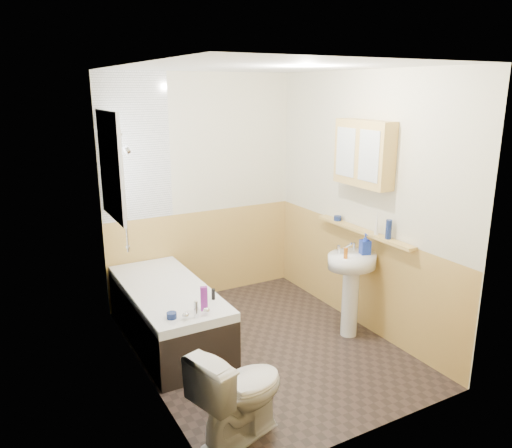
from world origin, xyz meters
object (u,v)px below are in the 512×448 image
(toilet, at_px, (240,392))
(sink, at_px, (351,278))
(pine_shelf, at_px, (363,231))
(medicine_cabinet, at_px, (364,153))
(bathtub, at_px, (168,312))

(toilet, xyz_separation_m, sink, (1.60, 0.80, 0.25))
(pine_shelf, distance_m, medicine_cabinet, 0.75)
(bathtub, relative_size, pine_shelf, 1.26)
(sink, relative_size, pine_shelf, 0.72)
(bathtub, bearing_deg, pine_shelf, -20.18)
(sink, relative_size, medicine_cabinet, 1.39)
(sink, height_order, pine_shelf, pine_shelf)
(bathtub, relative_size, toilet, 2.36)
(medicine_cabinet, bearing_deg, pine_shelf, -32.01)
(bathtub, xyz_separation_m, sink, (1.57, -0.75, 0.31))
(bathtub, distance_m, medicine_cabinet, 2.36)
(bathtub, relative_size, medicine_cabinet, 2.44)
(bathtub, height_order, pine_shelf, pine_shelf)
(bathtub, distance_m, pine_shelf, 2.02)
(pine_shelf, bearing_deg, medicine_cabinet, 147.99)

